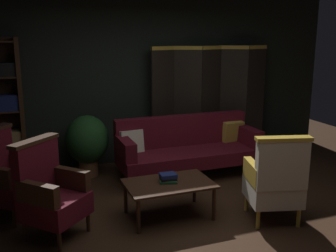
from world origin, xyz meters
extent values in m
plane|color=#331E11|center=(0.00, 0.00, 0.00)|extent=(10.00, 10.00, 0.00)
cube|color=black|center=(0.00, 2.45, 1.40)|extent=(7.20, 0.10, 2.80)
cube|color=black|center=(0.45, 2.22, 0.95)|extent=(0.45, 0.18, 1.90)
cube|color=gold|center=(0.45, 2.22, 1.87)|extent=(0.45, 0.18, 0.06)
cube|color=black|center=(0.87, 2.19, 0.95)|extent=(0.42, 0.24, 1.90)
cube|color=gold|center=(0.87, 2.19, 1.87)|extent=(0.42, 0.25, 0.06)
cube|color=black|center=(1.29, 2.17, 0.95)|extent=(0.44, 0.20, 1.90)
cube|color=gold|center=(1.29, 2.17, 1.87)|extent=(0.44, 0.20, 0.06)
cube|color=black|center=(1.70, 2.13, 0.95)|extent=(0.41, 0.26, 1.90)
cube|color=gold|center=(1.70, 2.13, 1.87)|extent=(0.41, 0.27, 0.06)
cube|color=black|center=(2.11, 2.09, 0.95)|extent=(0.44, 0.18, 1.90)
cube|color=gold|center=(2.11, 2.09, 1.87)|extent=(0.45, 0.19, 0.06)
cube|color=#382114|center=(-1.73, 2.18, 1.02)|extent=(0.06, 0.32, 2.05)
cylinder|color=#382114|center=(-0.40, 1.05, 0.11)|extent=(0.07, 0.07, 0.22)
cylinder|color=#382114|center=(1.50, 1.05, 0.11)|extent=(0.07, 0.07, 0.22)
cylinder|color=#382114|center=(-0.40, 1.65, 0.11)|extent=(0.07, 0.07, 0.22)
cylinder|color=#382114|center=(1.50, 1.65, 0.11)|extent=(0.07, 0.07, 0.22)
cube|color=#4C0F19|center=(0.55, 1.35, 0.32)|extent=(2.10, 0.76, 0.20)
cube|color=#4C0F19|center=(0.55, 1.66, 0.65)|extent=(2.10, 0.18, 0.46)
cube|color=#4C0F19|center=(-0.43, 1.35, 0.55)|extent=(0.16, 0.68, 0.26)
cube|color=#4C0F19|center=(1.53, 1.35, 0.55)|extent=(0.16, 0.68, 0.26)
cube|color=beige|center=(-0.28, 1.55, 0.57)|extent=(0.36, 0.21, 0.35)
cube|color=#B79338|center=(1.38, 1.55, 0.57)|extent=(0.36, 0.20, 0.35)
cylinder|color=#382114|center=(-0.65, -0.04, 0.20)|extent=(0.04, 0.04, 0.39)
cylinder|color=#382114|center=(0.25, -0.04, 0.20)|extent=(0.04, 0.04, 0.39)
cylinder|color=#382114|center=(-0.65, 0.50, 0.20)|extent=(0.04, 0.04, 0.39)
cylinder|color=#382114|center=(0.25, 0.50, 0.20)|extent=(0.04, 0.04, 0.39)
cube|color=#382114|center=(-0.20, 0.23, 0.41)|extent=(1.00, 0.64, 0.03)
cylinder|color=gold|center=(1.18, -0.07, 0.11)|extent=(0.04, 0.04, 0.22)
cylinder|color=gold|center=(0.73, 0.05, 0.11)|extent=(0.04, 0.04, 0.22)
cylinder|color=gold|center=(1.05, -0.52, 0.11)|extent=(0.04, 0.04, 0.22)
cylinder|color=gold|center=(0.61, -0.39, 0.11)|extent=(0.04, 0.04, 0.22)
cube|color=beige|center=(0.89, -0.23, 0.34)|extent=(0.69, 0.69, 0.24)
cube|color=beige|center=(0.83, -0.45, 0.73)|extent=(0.57, 0.27, 0.54)
cube|color=gold|center=(0.83, -0.45, 1.02)|extent=(0.61, 0.29, 0.04)
cube|color=gold|center=(1.13, -0.30, 0.57)|extent=(0.22, 0.51, 0.22)
cube|color=gold|center=(0.66, -0.17, 0.57)|extent=(0.22, 0.51, 0.22)
cylinder|color=#382114|center=(-1.48, -0.12, 0.11)|extent=(0.04, 0.04, 0.22)
cylinder|color=#382114|center=(-1.15, 0.20, 0.11)|extent=(0.04, 0.04, 0.22)
cylinder|color=#382114|center=(-1.80, 0.22, 0.11)|extent=(0.04, 0.04, 0.22)
cylinder|color=#382114|center=(-1.47, 0.53, 0.11)|extent=(0.04, 0.04, 0.22)
cube|color=#4C0F19|center=(-1.47, 0.21, 0.34)|extent=(0.79, 0.79, 0.24)
cube|color=#4C0F19|center=(-1.63, 0.38, 0.73)|extent=(0.49, 0.47, 0.54)
cube|color=#382114|center=(-1.63, 0.38, 1.02)|extent=(0.53, 0.51, 0.04)
cube|color=#382114|center=(-1.65, 0.04, 0.57)|extent=(0.41, 0.43, 0.22)
cube|color=#382114|center=(-1.30, 0.37, 0.57)|extent=(0.41, 0.43, 0.22)
cylinder|color=#382114|center=(-1.90, 0.58, 0.11)|extent=(0.04, 0.04, 0.22)
cylinder|color=#382114|center=(-1.60, 0.92, 0.11)|extent=(0.04, 0.04, 0.22)
cylinder|color=#382114|center=(-1.94, 1.23, 0.11)|extent=(0.04, 0.04, 0.22)
cube|color=#4C0F19|center=(-1.92, 0.90, 0.34)|extent=(0.79, 0.79, 0.24)
cube|color=#382114|center=(-1.76, 1.08, 0.57)|extent=(0.44, 0.40, 0.22)
cylinder|color=brown|center=(-0.86, 1.93, 0.14)|extent=(0.28, 0.28, 0.28)
ellipsoid|color=#193D19|center=(-0.86, 1.93, 0.57)|extent=(0.63, 0.63, 0.73)
cube|color=#1E4C28|center=(-0.20, 0.26, 0.43)|extent=(0.24, 0.23, 0.03)
cube|color=black|center=(-0.20, 0.26, 0.46)|extent=(0.20, 0.17, 0.03)
cube|color=navy|center=(-0.20, 0.26, 0.50)|extent=(0.20, 0.16, 0.04)
camera|label=1|loc=(-1.72, -3.78, 2.10)|focal=42.25mm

